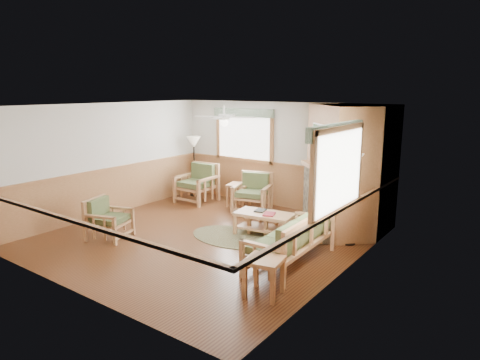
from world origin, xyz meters
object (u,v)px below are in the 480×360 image
Objects in this scene: sofa at (291,238)px; armchair_left at (109,219)px; armchair_back_left at (196,183)px; coffee_table at (264,224)px; end_table_sofa at (264,277)px; end_table_chairs at (239,195)px; footstool at (263,224)px; floor_lamp_right at (351,199)px; armchair_back_right at (252,193)px; floor_lamp_left at (194,166)px.

armchair_left is (-3.66, -1.05, -0.05)m from sofa.
sofa is at bearing -29.47° from armchair_back_left.
coffee_table is 2.69m from end_table_sofa.
sofa reaches higher than end_table_sofa.
sofa is 1.55m from coffee_table.
armchair_back_left is 1.25m from end_table_chairs.
footstool is at bearing -40.60° from end_table_chairs.
sofa is 2.44× the size of armchair_left.
footstool is 0.27× the size of floor_lamp_right.
armchair_back_right is at bearing 126.57° from end_table_sofa.
end_table_sofa is (1.45, -2.26, 0.05)m from coffee_table.
floor_lamp_left reaches higher than end_table_sofa.
armchair_left is 1.67× the size of footstool.
armchair_back_right is 0.78× the size of coffee_table.
end_table_chairs is 1.19× the size of footstool.
coffee_table is 0.11m from footstool.
end_table_chairs is at bearing 130.46° from end_table_sofa.
sofa is at bearing -39.51° from footstool.
end_table_chairs is at bearing 164.21° from floor_lamp_right.
armchair_back_left reaches higher than end_table_sofa.
end_table_chairs reaches higher than footstool.
armchair_left is 1.40× the size of end_table_chairs.
footstool is (-1.26, 1.04, -0.25)m from sofa.
floor_lamp_right is at bearing -9.80° from armchair_back_left.
coffee_table is at bearing -130.95° from sofa.
coffee_table is at bearing -23.94° from armchair_back_left.
sofa is 3.47× the size of end_table_sofa.
coffee_table is at bearing -63.46° from armchair_back_right.
end_table_sofa is 0.32× the size of floor_lamp_right.
armchair_left is 1.42× the size of end_table_sofa.
armchair_back_right is 1.89× the size of footstool.
armchair_back_left is 0.77m from floor_lamp_left.
armchair_back_left is at bearing -10.01° from armchair_left.
armchair_back_left is 3.27m from armchair_left.
armchair_back_left is 1.72× the size of end_table_chairs.
sofa reaches higher than end_table_chairs.
armchair_back_left reaches higher than armchair_left.
end_table_sofa is 0.34× the size of floor_lamp_left.
floor_lamp_left is 5.22m from floor_lamp_right.
end_table_chairs is 0.32× the size of floor_lamp_right.
armchair_back_right is 3.00m from floor_lamp_right.
footstool is (-1.53, 2.33, -0.08)m from end_table_sofa.
armchair_left is 0.49× the size of floor_lamp_left.
end_table_sofa is (2.68, -3.61, -0.18)m from armchair_back_right.
end_table_chairs is at bearing -29.80° from armchair_left.
armchair_back_right is at bearing -17.98° from end_table_chairs.
armchair_left is at bearing -101.17° from end_table_chairs.
coffee_table is 2.06× the size of end_table_sofa.
armchair_back_right reaches higher than coffee_table.
sofa is 5.37m from floor_lamp_left.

